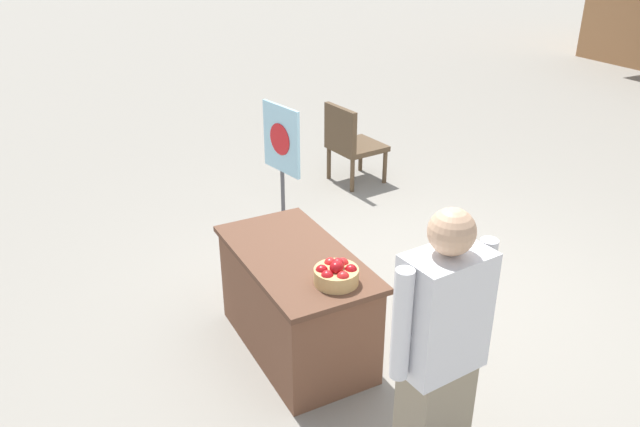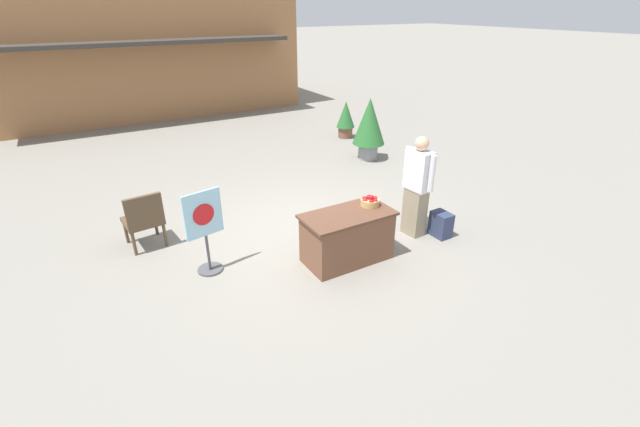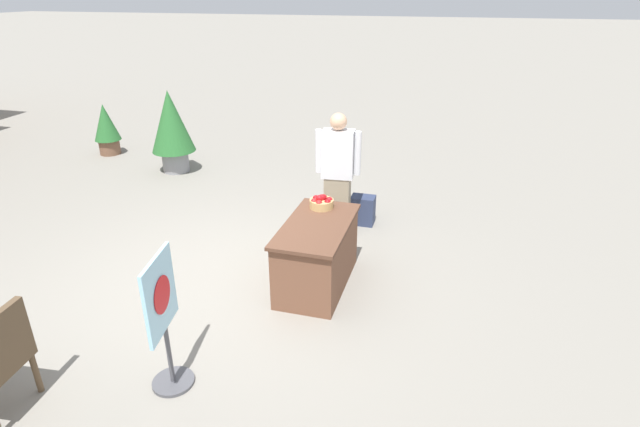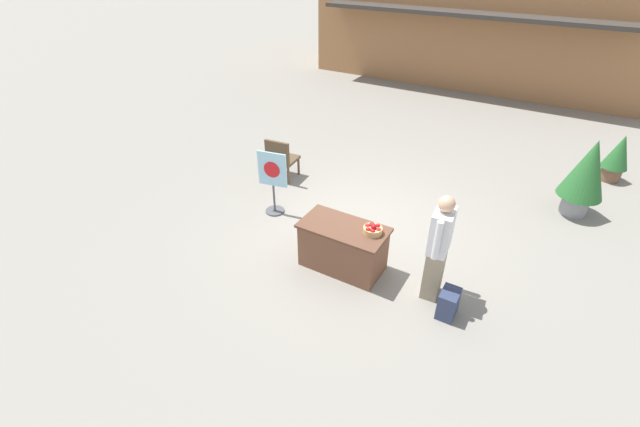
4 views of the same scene
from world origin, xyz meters
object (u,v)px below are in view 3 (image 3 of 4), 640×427
at_px(backpack, 363,210).
at_px(poster_board, 164,320).
at_px(person_visitor, 338,173).
at_px(potted_plant_far_right, 106,127).
at_px(display_table, 317,254).
at_px(apple_basket, 322,202).
at_px(potted_plant_near_left, 171,126).

height_order(backpack, poster_board, poster_board).
height_order(person_visitor, potted_plant_far_right, person_visitor).
bearing_deg(backpack, poster_board, 165.49).
height_order(display_table, apple_basket, apple_basket).
bearing_deg(person_visitor, apple_basket, -2.01).
xyz_separation_m(poster_board, potted_plant_near_left, (4.91, 2.86, 0.19)).
bearing_deg(display_table, potted_plant_near_left, 49.94).
bearing_deg(potted_plant_near_left, display_table, -130.06).
bearing_deg(potted_plant_near_left, person_visitor, -114.95).
bearing_deg(person_visitor, display_table, 0.00).
bearing_deg(potted_plant_far_right, display_table, -123.36).
distance_m(display_table, backpack, 1.76).
bearing_deg(potted_plant_near_left, potted_plant_far_right, 73.02).
bearing_deg(poster_board, potted_plant_near_left, 109.31).
height_order(poster_board, potted_plant_near_left, potted_plant_near_left).
xyz_separation_m(apple_basket, poster_board, (-2.31, 0.69, -0.17)).
height_order(display_table, person_visitor, person_visitor).
bearing_deg(apple_basket, potted_plant_far_right, 59.66).
bearing_deg(display_table, apple_basket, 9.09).
bearing_deg(backpack, display_table, 174.13).
relative_size(backpack, potted_plant_near_left, 0.28).
distance_m(backpack, poster_board, 3.76).
distance_m(person_visitor, backpack, 0.78).
bearing_deg(potted_plant_far_right, poster_board, -139.23).
bearing_deg(apple_basket, person_visitor, 2.71).
bearing_deg(display_table, person_visitor, 4.73).
xyz_separation_m(apple_basket, backpack, (1.30, -0.25, -0.63)).
bearing_deg(apple_basket, poster_board, 163.49).
distance_m(display_table, potted_plant_far_right, 6.57).
relative_size(backpack, potted_plant_far_right, 0.41).
xyz_separation_m(person_visitor, potted_plant_near_left, (1.63, 3.50, 0.00)).
distance_m(poster_board, potted_plant_far_right, 7.24).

